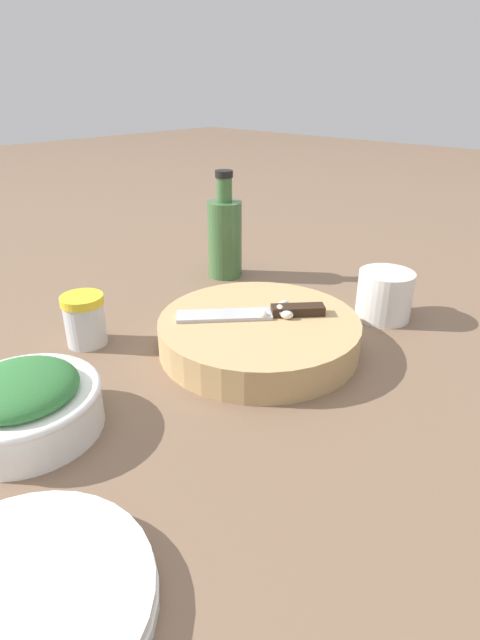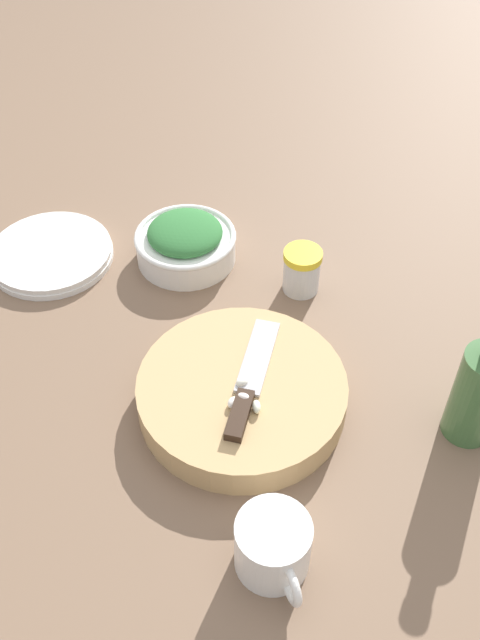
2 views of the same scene
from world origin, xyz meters
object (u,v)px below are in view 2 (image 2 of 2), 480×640
object	(u,v)px
spice_jar	(302,270)
chef_knife	(249,384)
garlic_cloves	(244,398)
plate_stack	(51,254)
oil_bottle	(479,392)
cutting_board	(242,394)
herb_bowl	(183,243)
coffee_mug	(273,547)

from	to	relation	value
spice_jar	chef_knife	bearing A→B (deg)	-48.57
garlic_cloves	plate_stack	xyz separation A→B (m)	(-0.43, -0.11, -0.04)
chef_knife	garlic_cloves	distance (m)	0.03
spice_jar	oil_bottle	size ratio (longest dim) A/B	0.37
plate_stack	oil_bottle	bearing A→B (deg)	31.78
cutting_board	herb_bowl	distance (m)	0.31
cutting_board	oil_bottle	size ratio (longest dim) A/B	1.41
spice_jar	plate_stack	size ratio (longest dim) A/B	0.37
herb_bowl	plate_stack	size ratio (longest dim) A/B	0.81
herb_bowl	plate_stack	distance (m)	0.22
garlic_cloves	spice_jar	distance (m)	0.27
cutting_board	spice_jar	distance (m)	0.24
garlic_cloves	plate_stack	distance (m)	0.45
cutting_board	oil_bottle	world-z (taller)	oil_bottle
herb_bowl	spice_jar	world-z (taller)	spice_jar
coffee_mug	plate_stack	distance (m)	0.62
cutting_board	plate_stack	xyz separation A→B (m)	(-0.41, -0.13, -0.01)
plate_stack	oil_bottle	distance (m)	0.69
spice_jar	oil_bottle	xyz separation A→B (m)	(0.33, 0.05, 0.04)
plate_stack	oil_bottle	xyz separation A→B (m)	(0.58, 0.36, 0.07)
herb_bowl	spice_jar	size ratio (longest dim) A/B	2.22
spice_jar	oil_bottle	distance (m)	0.33
cutting_board	garlic_cloves	bearing A→B (deg)	-24.13
garlic_cloves	spice_jar	xyz separation A→B (m)	(-0.18, 0.20, -0.02)
spice_jar	coffee_mug	distance (m)	0.45
garlic_cloves	coffee_mug	distance (m)	0.19
chef_knife	plate_stack	bearing A→B (deg)	150.45
plate_stack	cutting_board	bearing A→B (deg)	17.22
spice_jar	plate_stack	xyz separation A→B (m)	(-0.25, -0.32, -0.03)
garlic_cloves	oil_bottle	xyz separation A→B (m)	(0.15, 0.25, 0.03)
chef_knife	coffee_mug	bearing A→B (deg)	-69.75
cutting_board	plate_stack	world-z (taller)	cutting_board
coffee_mug	herb_bowl	bearing A→B (deg)	164.79
garlic_cloves	plate_stack	world-z (taller)	garlic_cloves
herb_bowl	oil_bottle	bearing A→B (deg)	19.89
spice_jar	coffee_mug	xyz separation A→B (m)	(0.36, -0.27, 0.00)
plate_stack	chef_knife	bearing A→B (deg)	17.61
plate_stack	herb_bowl	bearing A→B (deg)	60.86
garlic_cloves	plate_stack	size ratio (longest dim) A/B	0.30
chef_knife	herb_bowl	world-z (taller)	herb_bowl
cutting_board	oil_bottle	bearing A→B (deg)	53.27
garlic_cloves	cutting_board	bearing A→B (deg)	155.87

